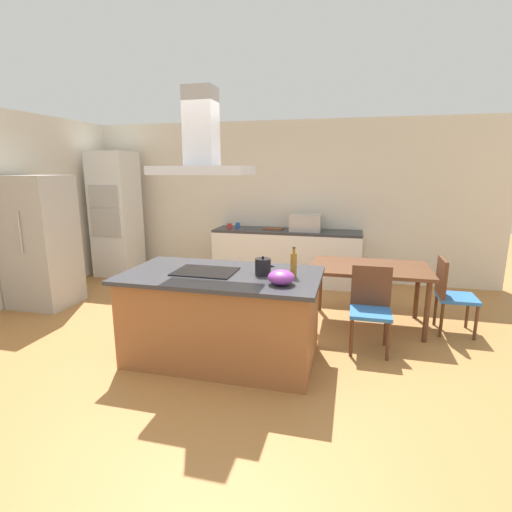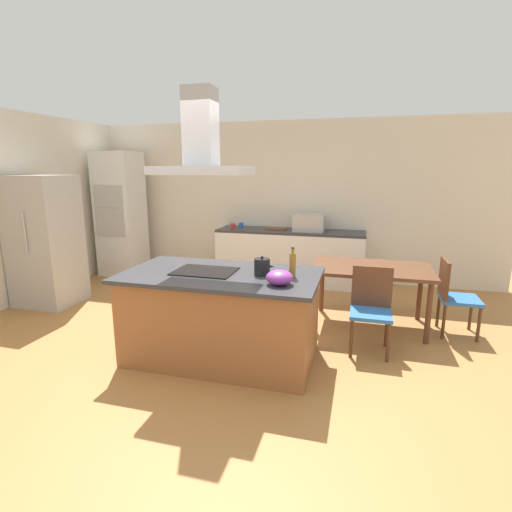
{
  "view_description": "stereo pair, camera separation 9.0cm",
  "coord_description": "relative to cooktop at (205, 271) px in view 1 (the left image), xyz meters",
  "views": [
    {
      "loc": [
        1.23,
        -3.51,
        1.9
      ],
      "look_at": [
        0.25,
        0.4,
        1.0
      ],
      "focal_mm": 27.37,
      "sensor_mm": 36.0,
      "label": 1
    },
    {
      "loc": [
        1.32,
        -3.49,
        1.9
      ],
      "look_at": [
        0.25,
        0.4,
        1.0
      ],
      "focal_mm": 27.37,
      "sensor_mm": 36.0,
      "label": 2
    }
  ],
  "objects": [
    {
      "name": "countertop_microwave",
      "position": [
        0.64,
        2.88,
        0.13
      ],
      "size": [
        0.5,
        0.38,
        0.28
      ],
      "primitive_type": "cube",
      "color": "#B2AFAA",
      "rests_on": "back_counter"
    },
    {
      "name": "cooktop",
      "position": [
        0.0,
        0.0,
        0.0
      ],
      "size": [
        0.6,
        0.44,
        0.01
      ],
      "primitive_type": "cube",
      "color": "black",
      "rests_on": "kitchen_island"
    },
    {
      "name": "cutting_board",
      "position": [
        0.08,
        2.93,
        0.0
      ],
      "size": [
        0.34,
        0.24,
        0.02
      ],
      "primitive_type": "cube",
      "color": "brown",
      "rests_on": "back_counter"
    },
    {
      "name": "mixing_bowl",
      "position": [
        0.81,
        -0.24,
        0.06
      ],
      "size": [
        0.24,
        0.24,
        0.13
      ],
      "primitive_type": "ellipsoid",
      "color": "purple",
      "rests_on": "kitchen_island"
    },
    {
      "name": "back_counter",
      "position": [
        0.33,
        2.88,
        -0.46
      ],
      "size": [
        2.46,
        0.62,
        0.9
      ],
      "color": "silver",
      "rests_on": "ground"
    },
    {
      "name": "coffee_mug_red",
      "position": [
        -0.65,
        2.81,
        0.04
      ],
      "size": [
        0.08,
        0.08,
        0.09
      ],
      "primitive_type": "cylinder",
      "color": "red",
      "rests_on": "back_counter"
    },
    {
      "name": "chair_at_right_end",
      "position": [
        2.54,
        1.27,
        -0.4
      ],
      "size": [
        0.42,
        0.42,
        0.89
      ],
      "color": "#2D6BB7",
      "rests_on": "ground"
    },
    {
      "name": "dining_table",
      "position": [
        1.63,
        1.27,
        -0.24
      ],
      "size": [
        1.4,
        0.9,
        0.75
      ],
      "color": "#59331E",
      "rests_on": "ground"
    },
    {
      "name": "coffee_mug_blue",
      "position": [
        -0.54,
        2.93,
        0.04
      ],
      "size": [
        0.08,
        0.08,
        0.09
      ],
      "primitive_type": "cylinder",
      "color": "#2D56B2",
      "rests_on": "back_counter"
    },
    {
      "name": "wall_oven_stack",
      "position": [
        -2.73,
        2.65,
        0.2
      ],
      "size": [
        0.7,
        0.66,
        2.2
      ],
      "color": "silver",
      "rests_on": "ground"
    },
    {
      "name": "wall_back",
      "position": [
        0.17,
        3.25,
        0.44
      ],
      "size": [
        7.2,
        0.1,
        2.7
      ],
      "primitive_type": "cube",
      "color": "beige",
      "rests_on": "ground"
    },
    {
      "name": "ground",
      "position": [
        0.17,
        1.5,
        -0.91
      ],
      "size": [
        16.0,
        16.0,
        0.0
      ],
      "primitive_type": "plane",
      "color": "#AD753D"
    },
    {
      "name": "kitchen_island",
      "position": [
        0.17,
        0.0,
        -0.45
      ],
      "size": [
        1.94,
        1.08,
        0.9
      ],
      "color": "#995B33",
      "rests_on": "ground"
    },
    {
      "name": "refrigerator",
      "position": [
        -2.81,
        0.93,
        0.0
      ],
      "size": [
        0.8,
        0.73,
        1.82
      ],
      "color": "#B2AFAA",
      "rests_on": "ground"
    },
    {
      "name": "tea_kettle",
      "position": [
        0.58,
        0.04,
        0.08
      ],
      "size": [
        0.21,
        0.15,
        0.19
      ],
      "color": "black",
      "rests_on": "kitchen_island"
    },
    {
      "name": "range_hood",
      "position": [
        0.0,
        0.0,
        1.2
      ],
      "size": [
        0.9,
        0.55,
        0.78
      ],
      "color": "#ADADB2"
    },
    {
      "name": "chair_facing_island",
      "position": [
        1.63,
        0.61,
        -0.4
      ],
      "size": [
        0.42,
        0.42,
        0.89
      ],
      "color": "#2D6BB7",
      "rests_on": "ground"
    },
    {
      "name": "olive_oil_bottle",
      "position": [
        0.88,
        0.04,
        0.12
      ],
      "size": [
        0.06,
        0.06,
        0.29
      ],
      "color": "olive",
      "rests_on": "kitchen_island"
    },
    {
      "name": "wall_left",
      "position": [
        -3.28,
        1.0,
        0.44
      ],
      "size": [
        0.1,
        8.8,
        2.7
      ],
      "primitive_type": "cube",
      "color": "beige",
      "rests_on": "ground"
    }
  ]
}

